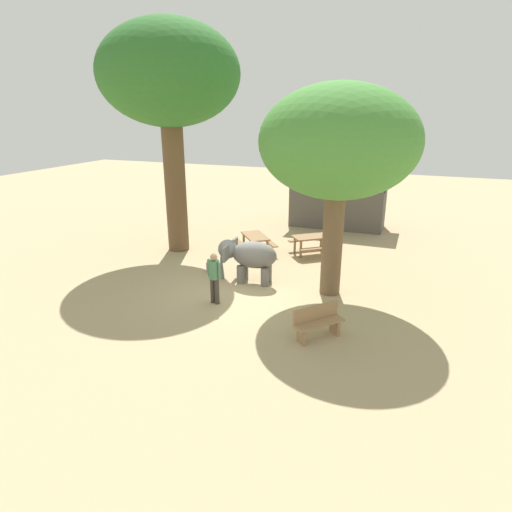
% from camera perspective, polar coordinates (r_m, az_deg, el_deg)
% --- Properties ---
extents(ground_plane, '(60.00, 60.00, 0.00)m').
position_cam_1_polar(ground_plane, '(14.11, -2.68, -4.95)').
color(ground_plane, tan).
extents(elephant, '(2.13, 1.43, 1.47)m').
position_cam_1_polar(elephant, '(14.69, -1.05, 0.01)').
color(elephant, slate).
rests_on(elephant, ground_plane).
extents(person_handler, '(0.50, 0.32, 1.62)m').
position_cam_1_polar(person_handler, '(13.09, -5.58, -2.48)').
color(person_handler, '#3F3833').
rests_on(person_handler, ground_plane).
extents(shade_tree_main, '(5.53, 5.07, 8.94)m').
position_cam_1_polar(shade_tree_main, '(17.86, -11.55, 22.22)').
color(shade_tree_main, brown).
rests_on(shade_tree_main, ground_plane).
extents(shade_tree_secondary, '(4.76, 4.36, 6.49)m').
position_cam_1_polar(shade_tree_secondary, '(13.18, 10.91, 14.43)').
color(shade_tree_secondary, brown).
rests_on(shade_tree_secondary, ground_plane).
extents(wooden_bench, '(1.22, 1.32, 0.88)m').
position_cam_1_polar(wooden_bench, '(11.42, 8.21, -8.60)').
color(wooden_bench, '#9E7A51').
rests_on(wooden_bench, ground_plane).
extents(picnic_table_near, '(2.09, 2.10, 0.78)m').
position_cam_1_polar(picnic_table_near, '(17.71, -0.10, 2.16)').
color(picnic_table_near, olive).
rests_on(picnic_table_near, ground_plane).
extents(picnic_table_far, '(2.09, 2.09, 0.78)m').
position_cam_1_polar(picnic_table_far, '(17.76, 7.39, 2.05)').
color(picnic_table_far, olive).
rests_on(picnic_table_far, ground_plane).
extents(market_stall_teal, '(2.50, 2.50, 2.52)m').
position_cam_1_polar(market_stall_teal, '(22.44, 7.52, 7.08)').
color(market_stall_teal, '#59514C').
rests_on(market_stall_teal, ground_plane).
extents(market_stall_blue, '(2.50, 2.50, 2.52)m').
position_cam_1_polar(market_stall_blue, '(22.00, 14.15, 6.43)').
color(market_stall_blue, '#59514C').
rests_on(market_stall_blue, ground_plane).
extents(feed_bucket, '(0.36, 0.36, 0.32)m').
position_cam_1_polar(feed_bucket, '(15.98, -6.01, -1.46)').
color(feed_bucket, gray).
rests_on(feed_bucket, ground_plane).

